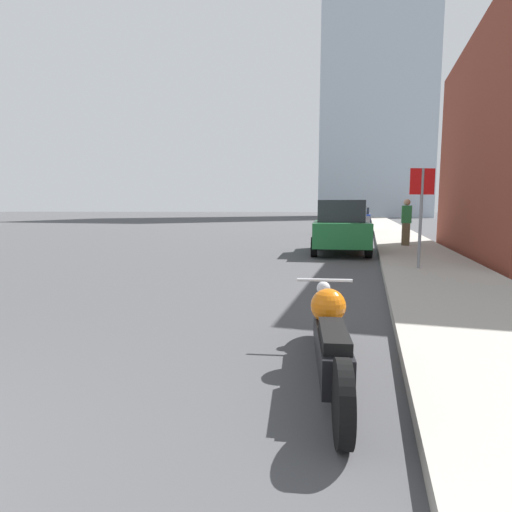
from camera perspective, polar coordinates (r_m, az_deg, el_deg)
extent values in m
cube|color=#9E998E|center=(40.23, 18.01, 4.29)|extent=(2.42, 240.00, 0.15)
cube|color=silver|center=(90.18, 17.05, 24.10)|extent=(20.25, 20.25, 57.84)
cylinder|color=black|center=(4.80, 9.56, -8.57)|extent=(0.20, 0.59, 0.58)
cylinder|color=black|center=(2.83, 12.28, -19.81)|extent=(0.20, 0.59, 0.58)
cube|color=black|center=(3.79, 10.55, -12.38)|extent=(0.51, 1.62, 0.31)
sphere|color=orange|center=(4.01, 10.28, -7.03)|extent=(0.35, 0.35, 0.35)
cube|color=black|center=(3.40, 11.08, -10.99)|extent=(0.34, 0.76, 0.10)
sphere|color=silver|center=(4.75, 9.62, -4.54)|extent=(0.16, 0.16, 0.16)
cylinder|color=silver|center=(4.58, 9.76, -3.42)|extent=(0.62, 0.14, 0.04)
cube|color=#1E6B33|center=(14.29, 11.89, 3.24)|extent=(2.21, 4.13, 0.79)
cube|color=#23282D|center=(14.26, 11.96, 6.29)|extent=(1.72, 2.05, 0.73)
cylinder|color=black|center=(15.53, 8.53, 2.13)|extent=(0.27, 0.66, 0.65)
cylinder|color=black|center=(15.59, 14.85, 1.99)|extent=(0.27, 0.66, 0.65)
cylinder|color=black|center=(13.09, 8.29, 1.29)|extent=(0.27, 0.66, 0.65)
cylinder|color=black|center=(13.16, 15.77, 1.13)|extent=(0.27, 0.66, 0.65)
cube|color=black|center=(25.77, 13.46, 4.65)|extent=(2.30, 4.72, 0.74)
cube|color=#23282D|center=(25.75, 13.50, 6.22)|extent=(1.79, 2.34, 0.67)
cylinder|color=black|center=(27.31, 12.02, 4.02)|extent=(0.26, 0.68, 0.66)
cylinder|color=black|center=(27.08, 15.71, 3.90)|extent=(0.26, 0.68, 0.66)
cylinder|color=black|center=(24.53, 10.93, 3.76)|extent=(0.26, 0.68, 0.66)
cylinder|color=black|center=(24.27, 15.03, 3.62)|extent=(0.26, 0.68, 0.66)
cube|color=#1E3899|center=(38.84, 14.76, 5.25)|extent=(1.71, 4.10, 0.74)
cube|color=#23282D|center=(38.84, 14.79, 6.25)|extent=(1.44, 1.98, 0.62)
cylinder|color=black|center=(40.13, 13.63, 4.80)|extent=(0.21, 0.67, 0.66)
cylinder|color=black|center=(40.12, 15.88, 4.73)|extent=(0.21, 0.67, 0.66)
cylinder|color=black|center=(37.60, 13.53, 4.68)|extent=(0.21, 0.67, 0.66)
cylinder|color=black|center=(37.59, 15.94, 4.61)|extent=(0.21, 0.67, 0.66)
cube|color=#BCBCC1|center=(50.42, 14.75, 5.54)|extent=(2.29, 4.55, 0.71)
cube|color=#23282D|center=(50.41, 14.78, 6.28)|extent=(1.78, 2.25, 0.58)
cylinder|color=black|center=(51.72, 13.64, 5.20)|extent=(0.27, 0.72, 0.70)
cylinder|color=black|center=(51.86, 15.59, 5.15)|extent=(0.27, 0.72, 0.70)
cylinder|color=black|center=(49.00, 13.85, 5.12)|extent=(0.27, 0.72, 0.70)
cylinder|color=black|center=(49.15, 15.90, 5.07)|extent=(0.27, 0.72, 0.70)
cube|color=red|center=(62.52, 14.89, 5.68)|extent=(2.10, 4.01, 0.64)
cube|color=#23282D|center=(62.51, 14.91, 6.27)|extent=(1.69, 1.97, 0.66)
cylinder|color=black|center=(63.69, 14.04, 5.43)|extent=(0.24, 0.69, 0.67)
cylinder|color=black|center=(63.78, 15.62, 5.38)|extent=(0.24, 0.69, 0.67)
cylinder|color=black|center=(61.28, 14.12, 5.38)|extent=(0.24, 0.69, 0.67)
cylinder|color=black|center=(61.37, 15.76, 5.34)|extent=(0.24, 0.69, 0.67)
cylinder|color=slate|center=(10.15, 22.45, 4.92)|extent=(0.07, 0.07, 2.33)
cube|color=red|center=(10.16, 22.68, 9.80)|extent=(0.57, 0.26, 0.60)
cube|color=brown|center=(16.48, 20.60, 2.92)|extent=(0.29, 0.20, 0.85)
cube|color=#2D7F42|center=(16.45, 20.71, 5.58)|extent=(0.36, 0.20, 0.68)
sphere|color=tan|center=(16.45, 20.78, 7.19)|extent=(0.25, 0.25, 0.25)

